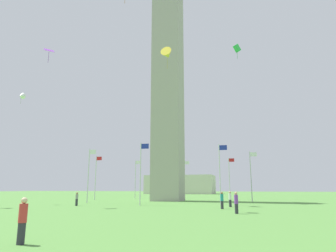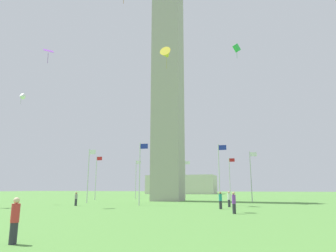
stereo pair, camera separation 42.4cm
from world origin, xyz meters
name	(u,v)px [view 2 (the right image)]	position (x,y,z in m)	size (l,w,h in m)	color
ground_plane	(168,201)	(0.00, 0.00, 0.00)	(260.00, 260.00, 0.00)	#548C3D
obelisk_monument	(168,76)	(0.00, 0.00, 21.77)	(4.79, 4.79, 43.53)	#A8A399
flagpole_n	(251,174)	(13.43, 0.00, 4.25)	(1.12, 0.14, 7.73)	silver
flagpole_ne	(230,176)	(9.52, 9.46, 4.25)	(1.12, 0.14, 7.73)	silver
flagpole_e	(185,177)	(0.06, 13.37, 4.25)	(1.12, 0.14, 7.73)	silver
flagpole_se	(136,177)	(-9.39, 9.46, 4.25)	(1.12, 0.14, 7.73)	silver
flagpole_s	(96,176)	(-13.31, 0.00, 4.25)	(1.12, 0.14, 7.73)	silver
flagpole_sw	(89,173)	(-9.39, -9.46, 4.25)	(1.12, 0.14, 7.73)	silver
flagpole_w	(140,170)	(0.06, -13.37, 4.25)	(1.12, 0.14, 7.73)	silver
flagpole_nw	(219,171)	(9.52, -9.46, 4.25)	(1.12, 0.14, 7.73)	silver
person_teal_shirt	(220,200)	(10.31, -17.27, 0.85)	(0.32, 0.32, 1.72)	#2D2D38
person_white_shirt	(229,199)	(10.92, -13.79, 0.86)	(0.32, 0.32, 1.73)	#2D2D38
person_purple_shirt	(234,203)	(11.98, -22.72, 0.89)	(0.32, 0.32, 1.78)	#2D2D38
person_gray_shirt	(76,199)	(-7.02, -16.17, 0.79)	(0.32, 0.32, 1.59)	#2D2D38
person_red_shirt	(15,221)	(4.60, -39.00, 0.87)	(0.32, 0.32, 1.75)	#2D2D38
kite_yellow_delta	(167,54)	(2.79, -10.80, 20.66)	(1.65, 1.90, 3.15)	yellow
kite_green_box	(237,48)	(12.33, -6.00, 22.65)	(1.23, 1.23, 2.30)	green
kite_purple_diamond	(48,51)	(-10.89, -18.46, 19.37)	(1.59, 1.60, 2.05)	purple
kite_white_delta	(21,96)	(-18.07, -14.42, 15.11)	(1.00, 1.09, 1.73)	white
distant_building	(182,185)	(-11.08, 59.14, 3.24)	(23.90, 12.57, 6.47)	beige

